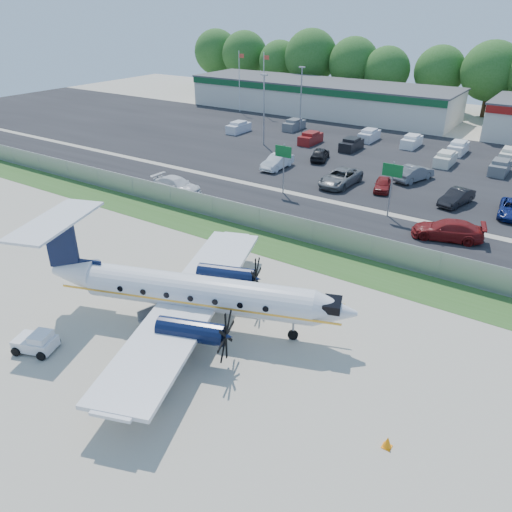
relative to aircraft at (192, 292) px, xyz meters
The scene contains 29 objects.
ground 2.38m from the aircraft, 16.77° to the right, with size 170.00×170.00×0.00m, color #B0A894.
grass_verge 12.06m from the aircraft, 87.27° to the left, with size 170.00×4.00×0.02m, color #2D561E.
access_road 18.98m from the aircraft, 88.29° to the left, with size 170.00×8.00×0.02m, color black.
parking_lot 39.90m from the aircraft, 89.19° to the left, with size 170.00×32.00×0.02m, color black.
perimeter_fence 13.90m from the aircraft, 87.67° to the left, with size 120.00×0.06×1.99m.
building_west 66.11m from the aircraft, 110.77° to the left, with size 46.40×12.40×5.24m.
sign_left 23.96m from the aircraft, 108.11° to the left, with size 1.80×0.26×5.00m.
sign_mid 23.05m from the aircraft, 81.09° to the left, with size 1.80×0.26×5.00m.
flagpole_west 65.33m from the aircraft, 122.82° to the left, with size 1.06×0.12×10.00m.
flagpole_east 62.76m from the aircraft, 118.97° to the left, with size 1.06×0.12×10.00m.
light_pole_nw 42.63m from the aircraft, 117.19° to the left, with size 0.90×0.35×9.09m.
light_pole_sw 51.71m from the aircraft, 112.12° to the left, with size 0.90×0.35×9.09m.
tree_line 73.87m from the aircraft, 89.56° to the left, with size 112.00×6.00×14.00m, color #225418, non-canonical shape.
aircraft is the anchor object (origin of this frame).
pushback_tug 8.94m from the aircraft, 129.81° to the right, with size 2.51×2.18×1.18m.
baggage_cart_near 2.82m from the aircraft, 126.86° to the right, with size 2.44×1.81×1.15m.
baggage_cart_far 6.41m from the aircraft, 74.00° to the right, with size 2.25×1.65×1.06m.
cone_nose 13.35m from the aircraft, 10.98° to the right, with size 0.41×0.41×0.58m.
cone_starboard_wing 6.07m from the aircraft, 38.65° to the left, with size 0.40×0.40×0.57m.
road_car_west 23.67m from the aircraft, 134.08° to the left, with size 2.25×5.52×1.60m, color silver.
road_car_mid 22.87m from the aircraft, 65.81° to the left, with size 2.28×5.60×1.63m, color maroon.
parked_car_a 32.15m from the aircraft, 112.52° to the left, with size 1.74×4.98×1.64m, color silver.
parked_car_b 28.58m from the aircraft, 97.40° to the left, with size 2.78×6.03×1.68m, color #595B5E.
parked_car_c 29.16m from the aircraft, 88.69° to the left, with size 1.55×3.85×1.31m, color maroon.
parked_car_d 30.28m from the aircraft, 74.68° to the left, with size 1.60×4.58×1.51m, color black.
parked_car_e 31.85m from the aircraft, 66.01° to the left, with size 2.28×4.95×1.38m, color navy.
parked_car_f 36.84m from the aircraft, 105.35° to the left, with size 1.80×4.48×1.53m, color black.
parked_car_g 34.16m from the aircraft, 86.15° to the left, with size 1.80×5.15×1.70m, color #595B5E.
far_parking_rows 44.89m from the aircraft, 89.28° to the left, with size 56.00×10.00×1.60m, color gray, non-canonical shape.
Camera 1 is at (16.24, -18.46, 17.29)m, focal length 35.00 mm.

